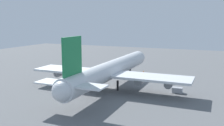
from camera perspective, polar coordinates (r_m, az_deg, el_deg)
name	(u,v)px	position (r m, az deg, el deg)	size (l,w,h in m)	color
ground_plane	(112,87)	(84.92, 0.00, -5.49)	(250.52, 250.52, 0.00)	slate
cargo_airplane	(112,70)	(83.22, -0.10, -1.54)	(62.63, 52.39, 18.32)	silver
baggage_tug	(173,79)	(94.57, 13.54, -3.49)	(4.96, 3.71, 2.14)	#333338
cargo_container_fore	(177,90)	(81.11, 14.56, -5.94)	(1.88, 3.10, 1.63)	#B7BCC6
safety_cone_nose	(144,71)	(109.81, 7.17, -1.89)	(0.55, 0.55, 0.78)	orange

